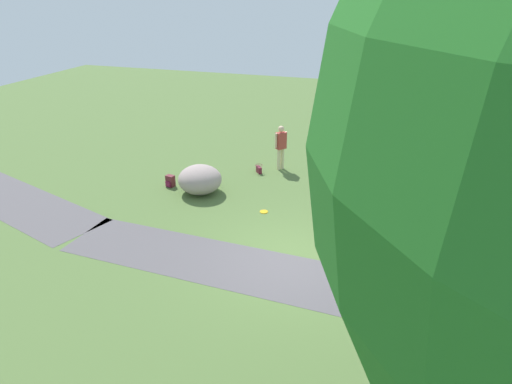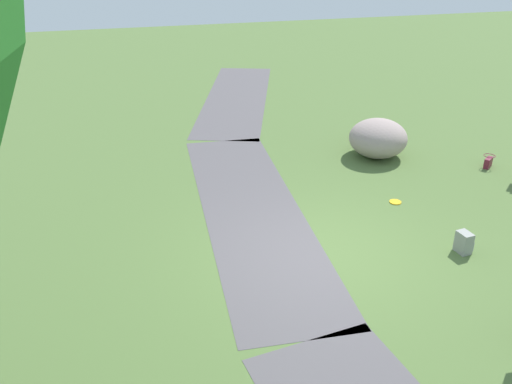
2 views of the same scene
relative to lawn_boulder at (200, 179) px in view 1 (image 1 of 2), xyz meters
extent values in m
plane|color=#506A36|center=(-3.93, 3.00, -0.47)|extent=(48.00, 48.00, 0.00)
cube|color=#534E51|center=(-2.02, 3.76, -0.47)|extent=(8.09, 2.37, 0.01)
cube|color=#534E51|center=(5.78, 2.33, -0.47)|extent=(8.22, 4.34, 0.01)
ellipsoid|color=#A18D88|center=(0.00, 0.00, 0.00)|extent=(2.05, 2.04, 0.95)
cylinder|color=beige|center=(-2.04, -2.97, -0.07)|extent=(0.13, 0.13, 0.81)
cylinder|color=beige|center=(-1.93, -2.84, -0.07)|extent=(0.13, 0.13, 0.81)
cube|color=#A83A33|center=(-1.99, -2.90, 0.65)|extent=(0.42, 0.43, 0.61)
cylinder|color=beige|center=(-2.13, -3.07, 0.68)|extent=(0.08, 0.08, 0.54)
cylinder|color=beige|center=(-1.84, -2.74, 0.68)|extent=(0.08, 0.08, 0.54)
sphere|color=beige|center=(-1.99, -2.90, 1.09)|extent=(0.22, 0.22, 0.22)
cylinder|color=#29212B|center=(-6.93, 1.01, -0.04)|extent=(0.13, 0.13, 0.87)
cylinder|color=#29212B|center=(-6.94, 0.85, -0.04)|extent=(0.13, 0.13, 0.87)
cube|color=#3C4792|center=(-6.94, 0.93, 0.73)|extent=(0.25, 0.37, 0.65)
cylinder|color=tan|center=(-6.93, 1.15, 0.76)|extent=(0.08, 0.08, 0.58)
cylinder|color=tan|center=(-6.94, 0.72, 0.76)|extent=(0.08, 0.08, 0.58)
sphere|color=tan|center=(-6.94, 0.93, 1.20)|extent=(0.24, 0.24, 0.24)
cube|color=maroon|center=(-1.33, -2.28, -0.35)|extent=(0.29, 0.33, 0.24)
torus|color=maroon|center=(-1.33, -2.28, -0.17)|extent=(0.38, 0.38, 0.02)
cube|color=maroon|center=(1.20, -0.16, -0.27)|extent=(0.32, 0.26, 0.40)
cube|color=maroon|center=(1.23, -0.03, -0.35)|extent=(0.20, 0.10, 0.18)
cube|color=gray|center=(-4.51, 0.47, -0.27)|extent=(0.31, 0.24, 0.40)
cube|color=gray|center=(-4.49, 0.34, -0.35)|extent=(0.20, 0.09, 0.18)
cylinder|color=gold|center=(-2.45, 0.73, -0.46)|extent=(0.25, 0.25, 0.02)
camera|label=1|loc=(-6.13, 12.89, 5.99)|focal=32.51mm
camera|label=2|loc=(-11.68, 6.16, 4.92)|focal=38.55mm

